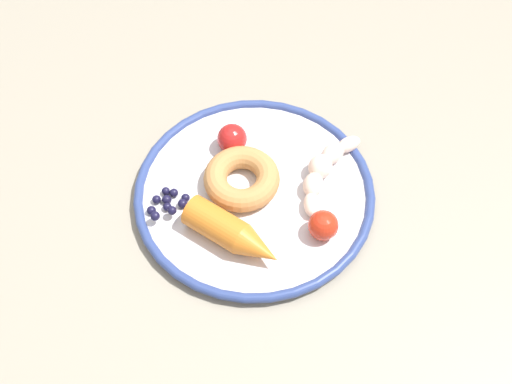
{
  "coord_description": "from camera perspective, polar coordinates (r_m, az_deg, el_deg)",
  "views": [
    {
      "loc": [
        -0.0,
        -0.49,
        1.44
      ],
      "look_at": [
        -0.04,
        -0.02,
        0.75
      ],
      "focal_mm": 46.62,
      "sensor_mm": 36.0,
      "label": 1
    }
  ],
  "objects": [
    {
      "name": "tomato_near",
      "position": [
        0.79,
        5.94,
        -2.87
      ],
      "size": [
        0.04,
        0.04,
        0.04
      ],
      "primitive_type": "sphere",
      "color": "red",
      "rests_on": "plate"
    },
    {
      "name": "blueberry_pile",
      "position": [
        0.82,
        -7.44,
        -0.96
      ],
      "size": [
        0.05,
        0.05,
        0.02
      ],
      "color": "#191638",
      "rests_on": "plate"
    },
    {
      "name": "carrot_orange",
      "position": [
        0.78,
        -1.82,
        -3.64
      ],
      "size": [
        0.13,
        0.1,
        0.04
      ],
      "color": "orange",
      "rests_on": "plate"
    },
    {
      "name": "tomato_mid",
      "position": [
        0.86,
        -1.93,
        4.6
      ],
      "size": [
        0.04,
        0.04,
        0.04
      ],
      "primitive_type": "sphere",
      "color": "red",
      "rests_on": "plate"
    },
    {
      "name": "plate",
      "position": [
        0.83,
        0.0,
        -0.11
      ],
      "size": [
        0.3,
        0.3,
        0.02
      ],
      "color": "silver",
      "rests_on": "dining_table"
    },
    {
      "name": "dining_table",
      "position": [
        0.94,
        2.3,
        -2.62
      ],
      "size": [
        1.03,
        0.81,
        0.73
      ],
      "color": "gray",
      "rests_on": "ground_plane"
    },
    {
      "name": "ground_plane",
      "position": [
        1.52,
        1.47,
        -15.21
      ],
      "size": [
        6.0,
        6.0,
        0.0
      ],
      "primitive_type": "plane",
      "color": "#555450"
    },
    {
      "name": "donut",
      "position": [
        0.83,
        -1.09,
        1.15
      ],
      "size": [
        0.13,
        0.13,
        0.03
      ],
      "primitive_type": "torus",
      "rotation": [
        0.0,
        0.0,
        2.42
      ],
      "color": "tan",
      "rests_on": "plate"
    },
    {
      "name": "banana",
      "position": [
        0.84,
        6.02,
        1.94
      ],
      "size": [
        0.08,
        0.13,
        0.03
      ],
      "color": "#F8D6C4",
      "rests_on": "plate"
    }
  ]
}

